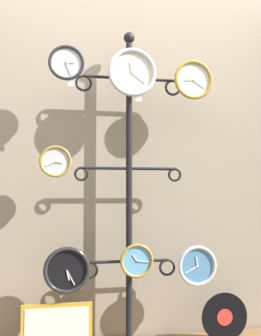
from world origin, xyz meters
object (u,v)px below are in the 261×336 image
at_px(clock_top_left, 66,63).
at_px(clock_bottom_center, 137,261).
at_px(clock_middle_left, 56,161).
at_px(picture_frame, 57,328).
at_px(clock_top_right, 193,80).
at_px(vinyl_record, 225,317).
at_px(clock_bottom_left, 67,270).
at_px(clock_top_center, 132,72).
at_px(clock_bottom_right, 197,266).
at_px(display_stand, 129,227).

height_order(clock_top_left, clock_bottom_center, clock_top_left).
bearing_deg(clock_bottom_center, clock_middle_left, 178.94).
bearing_deg(picture_frame, clock_top_right, -2.66).
bearing_deg(clock_top_left, vinyl_record, 1.76).
bearing_deg(clock_bottom_left, clock_top_right, -0.02).
height_order(clock_bottom_left, vinyl_record, clock_bottom_left).
height_order(clock_bottom_center, picture_frame, clock_bottom_center).
bearing_deg(clock_middle_left, clock_top_center, -4.26).
bearing_deg(clock_bottom_left, vinyl_record, 0.69).
bearing_deg(picture_frame, clock_bottom_center, -3.60).
bearing_deg(clock_bottom_right, clock_top_right, 107.04).
bearing_deg(picture_frame, display_stand, 6.60).
height_order(clock_top_center, picture_frame, clock_top_center).
relative_size(clock_top_center, clock_middle_left, 1.60).
distance_m(clock_top_center, clock_top_right, 0.41).
xyz_separation_m(display_stand, clock_top_right, (0.41, -0.09, 0.96)).
xyz_separation_m(display_stand, clock_middle_left, (-0.47, -0.07, 0.41)).
distance_m(display_stand, picture_frame, 0.74).
xyz_separation_m(clock_top_left, clock_top_right, (0.82, 0.02, -0.06)).
distance_m(clock_top_right, picture_frame, 1.78).
relative_size(clock_middle_left, vinyl_record, 0.63).
relative_size(clock_top_center, picture_frame, 0.74).
bearing_deg(clock_top_right, vinyl_record, 3.55).
relative_size(display_stand, clock_top_right, 7.88).
bearing_deg(clock_bottom_right, picture_frame, 176.04).
height_order(clock_top_center, clock_middle_left, clock_top_center).
height_order(clock_middle_left, picture_frame, clock_middle_left).
bearing_deg(clock_middle_left, picture_frame, 46.07).
relative_size(clock_bottom_center, clock_bottom_right, 0.83).
relative_size(display_stand, clock_bottom_left, 7.42).
bearing_deg(clock_top_center, display_stand, 89.32).
relative_size(display_stand, clock_top_left, 9.39).
distance_m(display_stand, clock_bottom_left, 0.47).
bearing_deg(clock_top_center, clock_top_left, -179.59).
relative_size(clock_top_left, vinyl_record, 0.71).
distance_m(clock_top_center, clock_middle_left, 0.74).
distance_m(clock_top_left, clock_middle_left, 0.61).
height_order(clock_top_left, clock_bottom_left, clock_top_left).
bearing_deg(clock_bottom_center, clock_top_left, -176.33).
height_order(clock_top_center, clock_bottom_left, clock_top_center).
bearing_deg(picture_frame, vinyl_record, -1.49).
bearing_deg(display_stand, vinyl_record, -7.42).
bearing_deg(clock_top_center, clock_top_right, 2.22).
relative_size(clock_bottom_center, vinyl_record, 0.69).
distance_m(clock_top_right, vinyl_record, 1.55).
bearing_deg(vinyl_record, clock_top_right, -176.45).
distance_m(clock_top_center, vinyl_record, 1.68).
xyz_separation_m(display_stand, vinyl_record, (0.61, -0.08, -0.58)).
height_order(display_stand, clock_top_right, display_stand).
relative_size(clock_top_center, clock_top_right, 1.19).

